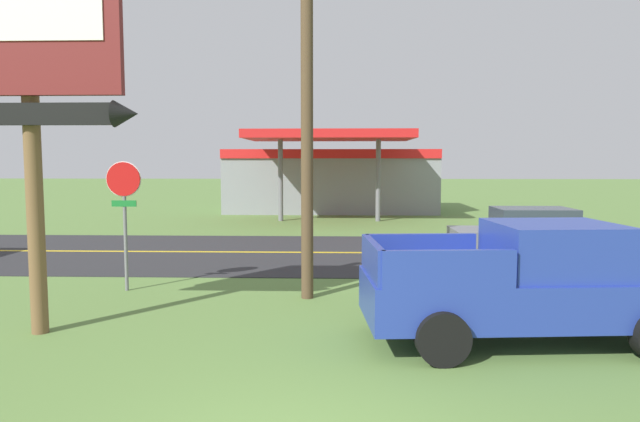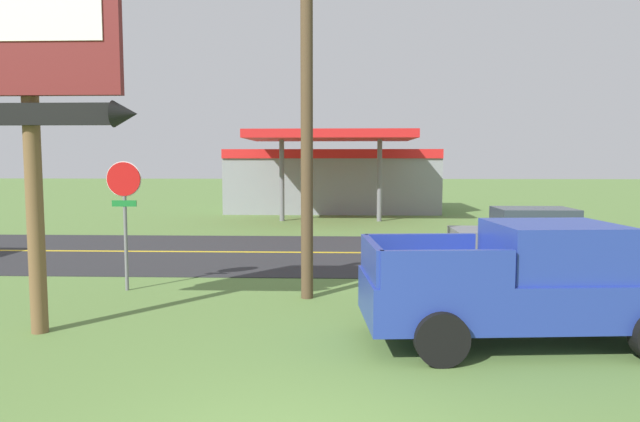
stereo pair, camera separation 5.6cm
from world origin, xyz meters
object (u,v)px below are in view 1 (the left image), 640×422
Objects in this scene: car_grey_near_lane at (529,237)px; gas_station at (331,178)px; motel_sign at (27,54)px; pickup_blue_parked_on_lawn at (530,284)px; utility_pole at (307,87)px; stop_sign at (124,202)px.

gas_station is at bearing 108.46° from car_grey_near_lane.
motel_sign is 9.00m from pickup_blue_parked_on_lawn.
utility_pole is at bearing -90.48° from gas_station.
stop_sign is 4.88m from utility_pole.
motel_sign is at bearing -147.51° from utility_pole.
motel_sign is 0.82× the size of utility_pole.
car_grey_near_lane is at bearing 18.84° from stop_sign.
motel_sign is at bearing 179.28° from pickup_blue_parked_on_lawn.
utility_pole is at bearing -146.18° from car_grey_near_lane.
gas_station is 2.86× the size of car_grey_near_lane.
stop_sign is at bearing -161.16° from car_grey_near_lane.
car_grey_near_lane is at bearing 72.03° from pickup_blue_parked_on_lawn.
pickup_blue_parked_on_lawn is 1.27× the size of car_grey_near_lane.
motel_sign is 5.23m from utility_pole.
pickup_blue_parked_on_lawn is (3.78, -2.91, -3.54)m from utility_pole.
pickup_blue_parked_on_lawn reaches higher than car_grey_near_lane.
gas_station reaches higher than pickup_blue_parked_on_lawn.
gas_station is (0.18, 21.56, -2.56)m from utility_pole.
utility_pole reaches higher than gas_station.
utility_pole is 2.00× the size of car_grey_near_lane.
pickup_blue_parked_on_lawn is at bearing -23.58° from stop_sign.
motel_sign is 0.57× the size of gas_station.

